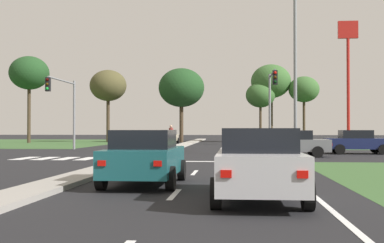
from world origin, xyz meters
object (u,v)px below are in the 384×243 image
at_px(treeline_second, 108,86).
at_px(treeline_third, 181,88).
at_px(pedestrian_at_median, 171,134).
at_px(car_grey_second, 291,143).
at_px(traffic_signal_far_right, 272,96).
at_px(car_silver_fourth, 258,163).
at_px(car_navy_third, 357,142).
at_px(traffic_signal_far_left, 65,99).
at_px(fastfood_pole_sign, 348,55).
at_px(treeline_fifth, 271,82).
at_px(car_teal_fifth, 145,157).
at_px(car_beige_near, 169,137).
at_px(street_lamp_second, 292,58).
at_px(treeline_fourth, 260,95).
at_px(treeline_near, 29,73).
at_px(treeline_sixth, 304,90).

xyz_separation_m(treeline_second, treeline_third, (9.16, -1.13, -0.41)).
distance_m(pedestrian_at_median, treeline_second, 23.26).
height_order(car_grey_second, traffic_signal_far_right, traffic_signal_far_right).
xyz_separation_m(car_silver_fourth, traffic_signal_far_right, (2.11, 24.56, 3.18)).
xyz_separation_m(car_grey_second, car_navy_third, (4.61, 3.64, 0.00)).
height_order(traffic_signal_far_right, traffic_signal_far_left, traffic_signal_far_right).
distance_m(fastfood_pole_sign, treeline_fifth, 15.00).
height_order(car_teal_fifth, treeline_fifth, treeline_fifth).
bearing_deg(treeline_third, car_navy_third, -61.11).
height_order(car_beige_near, treeline_fifth, treeline_fifth).
xyz_separation_m(traffic_signal_far_right, street_lamp_second, (0.77, -6.24, 1.79)).
bearing_deg(treeline_third, treeline_second, 172.99).
xyz_separation_m(car_beige_near, traffic_signal_far_left, (-5.40, -17.41, 3.02)).
relative_size(car_silver_fourth, treeline_fourth, 0.65).
bearing_deg(car_silver_fourth, treeline_third, 98.31).
bearing_deg(traffic_signal_far_right, treeline_second, 127.69).
bearing_deg(treeline_fourth, car_beige_near, -148.65).
height_order(car_teal_fifth, traffic_signal_far_right, traffic_signal_far_right).
height_order(car_navy_third, treeline_fifth, treeline_fifth).
bearing_deg(pedestrian_at_median, street_lamp_second, -168.67).
bearing_deg(treeline_fifth, treeline_fourth, -146.21).
bearing_deg(traffic_signal_far_left, treeline_near, 119.70).
bearing_deg(street_lamp_second, treeline_third, 108.80).
relative_size(car_beige_near, street_lamp_second, 0.40).
relative_size(fastfood_pole_sign, treeline_fourth, 1.62).
distance_m(car_beige_near, car_silver_fourth, 42.40).
xyz_separation_m(car_teal_fifth, traffic_signal_far_right, (5.20, 21.88, 3.20)).
bearing_deg(pedestrian_at_median, car_beige_near, -21.52).
xyz_separation_m(car_grey_second, street_lamp_second, (0.18, 0.74, 5.01)).
relative_size(treeline_second, treeline_sixth, 1.13).
relative_size(car_teal_fifth, traffic_signal_far_right, 0.72).
bearing_deg(car_teal_fifth, car_silver_fourth, -40.99).
distance_m(traffic_signal_far_left, treeline_near, 22.80).
bearing_deg(treeline_sixth, car_navy_third, -90.69).
xyz_separation_m(car_teal_fifth, treeline_fourth, (5.59, 45.22, 4.80)).
height_order(fastfood_pole_sign, treeline_near, fastfood_pole_sign).
distance_m(treeline_near, treeline_fourth, 27.13).
bearing_deg(car_teal_fifth, treeline_third, 94.87).
relative_size(car_teal_fifth, treeline_fifth, 0.44).
xyz_separation_m(fastfood_pole_sign, treeline_fifth, (-6.04, 13.68, -1.12)).
height_order(car_navy_third, treeline_second, treeline_second).
distance_m(car_teal_fifth, treeline_second, 47.53).
relative_size(street_lamp_second, treeline_third, 1.19).
relative_size(car_teal_fifth, street_lamp_second, 0.40).
distance_m(car_grey_second, car_silver_fourth, 17.79).
bearing_deg(traffic_signal_far_left, pedestrian_at_median, 26.37).
relative_size(car_navy_third, treeline_third, 0.47).
bearing_deg(treeline_fifth, car_teal_fifth, -98.51).
bearing_deg(car_grey_second, traffic_signal_far_left, 67.02).
distance_m(car_grey_second, treeline_third, 31.34).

